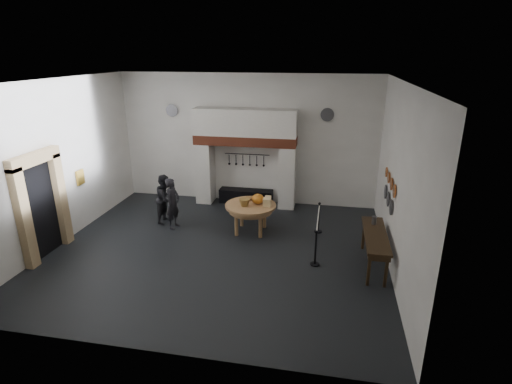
% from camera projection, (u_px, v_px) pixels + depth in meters
% --- Properties ---
extents(floor, '(9.00, 8.00, 0.02)m').
position_uv_depth(floor, '(218.00, 250.00, 10.96)').
color(floor, black).
rests_on(floor, ground).
extents(ceiling, '(9.00, 8.00, 0.02)m').
position_uv_depth(ceiling, '(212.00, 81.00, 9.46)').
color(ceiling, silver).
rests_on(ceiling, wall_back).
extents(wall_back, '(9.00, 0.02, 4.50)m').
position_uv_depth(wall_back, '(247.00, 140.00, 13.91)').
color(wall_back, white).
rests_on(wall_back, floor).
extents(wall_front, '(9.00, 0.02, 4.50)m').
position_uv_depth(wall_front, '(147.00, 241.00, 6.50)').
color(wall_front, white).
rests_on(wall_front, floor).
extents(wall_left, '(0.02, 8.00, 4.50)m').
position_uv_depth(wall_left, '(58.00, 163.00, 11.00)').
color(wall_left, white).
rests_on(wall_left, floor).
extents(wall_right, '(0.02, 8.00, 4.50)m').
position_uv_depth(wall_right, '(399.00, 182.00, 9.42)').
color(wall_right, white).
rests_on(wall_right, floor).
extents(chimney_pier_left, '(0.55, 0.70, 2.15)m').
position_uv_depth(chimney_pier_left, '(205.00, 173.00, 14.24)').
color(chimney_pier_left, silver).
rests_on(chimney_pier_left, floor).
extents(chimney_pier_right, '(0.55, 0.70, 2.15)m').
position_uv_depth(chimney_pier_right, '(287.00, 177.00, 13.72)').
color(chimney_pier_right, silver).
rests_on(chimney_pier_right, floor).
extents(hearth_brick_band, '(3.50, 0.72, 0.32)m').
position_uv_depth(hearth_brick_band, '(245.00, 140.00, 13.57)').
color(hearth_brick_band, '#9E442B').
rests_on(hearth_brick_band, chimney_pier_left).
extents(chimney_hood, '(3.50, 0.70, 0.90)m').
position_uv_depth(chimney_hood, '(245.00, 122.00, 13.37)').
color(chimney_hood, silver).
rests_on(chimney_hood, hearth_brick_band).
extents(iron_range, '(1.90, 0.45, 0.50)m').
position_uv_depth(iron_range, '(246.00, 196.00, 14.32)').
color(iron_range, black).
rests_on(iron_range, floor).
extents(utensil_rail, '(1.60, 0.02, 0.02)m').
position_uv_depth(utensil_rail, '(247.00, 154.00, 14.01)').
color(utensil_rail, black).
rests_on(utensil_rail, wall_back).
extents(door_recess, '(0.04, 1.10, 2.50)m').
position_uv_depth(door_recess, '(41.00, 210.00, 10.40)').
color(door_recess, black).
rests_on(door_recess, floor).
extents(door_jamb_near, '(0.22, 0.30, 2.60)m').
position_uv_depth(door_jamb_near, '(24.00, 219.00, 9.72)').
color(door_jamb_near, tan).
rests_on(door_jamb_near, floor).
extents(door_jamb_far, '(0.22, 0.30, 2.60)m').
position_uv_depth(door_jamb_far, '(61.00, 200.00, 11.01)').
color(door_jamb_far, tan).
rests_on(door_jamb_far, floor).
extents(door_lintel, '(0.22, 1.70, 0.30)m').
position_uv_depth(door_lintel, '(34.00, 158.00, 9.91)').
color(door_lintel, tan).
rests_on(door_lintel, door_jamb_near).
extents(wall_plaque, '(0.05, 0.34, 0.44)m').
position_uv_depth(wall_plaque, '(80.00, 177.00, 11.94)').
color(wall_plaque, gold).
rests_on(wall_plaque, wall_left).
extents(work_table, '(1.71, 1.71, 0.07)m').
position_uv_depth(work_table, '(251.00, 206.00, 11.84)').
color(work_table, tan).
rests_on(work_table, floor).
extents(pumpkin, '(0.36, 0.36, 0.31)m').
position_uv_depth(pumpkin, '(258.00, 199.00, 11.84)').
color(pumpkin, orange).
rests_on(pumpkin, work_table).
extents(cheese_block_big, '(0.22, 0.22, 0.24)m').
position_uv_depth(cheese_block_big, '(267.00, 202.00, 11.66)').
color(cheese_block_big, '#E7C78A').
rests_on(cheese_block_big, work_table).
extents(cheese_block_small, '(0.18, 0.18, 0.20)m').
position_uv_depth(cheese_block_small, '(268.00, 199.00, 11.94)').
color(cheese_block_small, '#D0B57C').
rests_on(cheese_block_small, work_table).
extents(wicker_basket, '(0.36, 0.36, 0.22)m').
position_uv_depth(wicker_basket, '(245.00, 202.00, 11.68)').
color(wicker_basket, olive).
rests_on(wicker_basket, work_table).
extents(bread_loaf, '(0.31, 0.18, 0.13)m').
position_uv_depth(bread_loaf, '(250.00, 198.00, 12.15)').
color(bread_loaf, '#A66D3B').
rests_on(bread_loaf, work_table).
extents(visitor_near, '(0.45, 0.62, 1.59)m').
position_uv_depth(visitor_near, '(173.00, 203.00, 12.14)').
color(visitor_near, black).
rests_on(visitor_near, floor).
extents(visitor_far, '(0.66, 0.81, 1.56)m').
position_uv_depth(visitor_far, '(166.00, 198.00, 12.58)').
color(visitor_far, black).
rests_on(visitor_far, floor).
extents(side_table, '(0.55, 2.20, 0.06)m').
position_uv_depth(side_table, '(376.00, 235.00, 9.88)').
color(side_table, '#342313').
rests_on(side_table, floor).
extents(pewter_jug, '(0.12, 0.12, 0.22)m').
position_uv_depth(pewter_jug, '(374.00, 220.00, 10.39)').
color(pewter_jug, '#4E4E53').
rests_on(pewter_jug, side_table).
extents(copper_pan_a, '(0.03, 0.34, 0.34)m').
position_uv_depth(copper_pan_a, '(394.00, 191.00, 9.71)').
color(copper_pan_a, '#C6662D').
rests_on(copper_pan_a, wall_right).
extents(copper_pan_b, '(0.03, 0.32, 0.32)m').
position_uv_depth(copper_pan_b, '(391.00, 184.00, 10.22)').
color(copper_pan_b, '#C6662D').
rests_on(copper_pan_b, wall_right).
extents(copper_pan_c, '(0.03, 0.30, 0.30)m').
position_uv_depth(copper_pan_c, '(389.00, 178.00, 10.73)').
color(copper_pan_c, '#C6662D').
rests_on(copper_pan_c, wall_right).
extents(copper_pan_d, '(0.03, 0.28, 0.28)m').
position_uv_depth(copper_pan_d, '(386.00, 172.00, 11.24)').
color(copper_pan_d, '#C6662D').
rests_on(copper_pan_d, wall_right).
extents(pewter_plate_left, '(0.03, 0.40, 0.40)m').
position_uv_depth(pewter_plate_left, '(391.00, 207.00, 10.07)').
color(pewter_plate_left, '#4C4C51').
rests_on(pewter_plate_left, wall_right).
extents(pewter_plate_mid, '(0.03, 0.40, 0.40)m').
position_uv_depth(pewter_plate_mid, '(388.00, 199.00, 10.62)').
color(pewter_plate_mid, '#4C4C51').
rests_on(pewter_plate_mid, wall_right).
extents(pewter_plate_right, '(0.03, 0.40, 0.40)m').
position_uv_depth(pewter_plate_right, '(385.00, 192.00, 11.18)').
color(pewter_plate_right, '#4C4C51').
rests_on(pewter_plate_right, wall_right).
extents(pewter_plate_back_left, '(0.44, 0.03, 0.44)m').
position_uv_depth(pewter_plate_back_left, '(172.00, 110.00, 14.03)').
color(pewter_plate_back_left, '#4C4C51').
rests_on(pewter_plate_back_left, wall_back).
extents(pewter_plate_back_right, '(0.44, 0.03, 0.44)m').
position_uv_depth(pewter_plate_back_right, '(327.00, 115.00, 13.09)').
color(pewter_plate_back_right, '#4C4C51').
rests_on(pewter_plate_back_right, wall_back).
extents(barrier_post_near, '(0.05, 0.05, 0.90)m').
position_uv_depth(barrier_post_near, '(316.00, 249.00, 10.08)').
color(barrier_post_near, black).
rests_on(barrier_post_near, floor).
extents(barrier_post_far, '(0.05, 0.05, 0.90)m').
position_uv_depth(barrier_post_far, '(319.00, 218.00, 11.93)').
color(barrier_post_far, black).
rests_on(barrier_post_far, floor).
extents(barrier_rope, '(0.04, 2.00, 0.04)m').
position_uv_depth(barrier_rope, '(318.00, 219.00, 10.87)').
color(barrier_rope, silver).
rests_on(barrier_rope, barrier_post_near).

